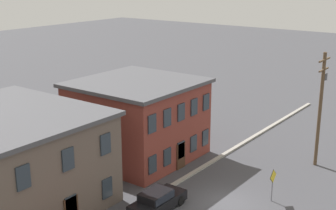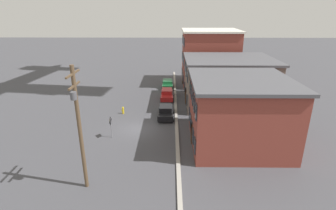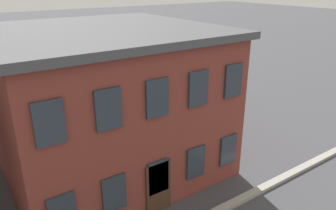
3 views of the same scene
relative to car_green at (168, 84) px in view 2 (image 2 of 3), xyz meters
name	(u,v)px [view 2 (image 2 of 3)]	position (x,y,z in m)	size (l,w,h in m)	color
ground_plane	(137,129)	(16.52, -3.24, -0.75)	(200.00, 200.00, 0.00)	#424247
kerb_strip	(177,129)	(16.52, 1.26, -0.67)	(56.00, 0.36, 0.16)	#9E998E
apartment_corner	(209,57)	(-3.08, 7.38, 4.03)	(9.01, 9.76, 9.53)	brown
apartment_midblock	(228,81)	(7.61, 8.58, 2.55)	(10.12, 12.15, 6.57)	#66564C
apartment_far	(239,112)	(19.41, 7.27, 2.62)	(9.76, 9.55, 6.72)	brown
car_green	(168,84)	(0.00, 0.00, 0.00)	(4.40, 1.92, 1.43)	#1E6638
car_red	(167,94)	(5.59, -0.01, 0.00)	(4.40, 1.92, 1.43)	#B21E1E
car_black	(166,111)	(12.71, -0.07, 0.00)	(4.40, 1.92, 1.43)	black
caution_sign	(111,124)	(18.54, -5.71, 0.85)	(1.03, 0.08, 2.40)	slate
utility_pole	(79,124)	(26.75, -5.88, 4.57)	(2.40, 0.44, 9.48)	brown
fire_hydrant	(123,110)	(11.83, -5.65, -0.27)	(0.24, 0.34, 0.96)	yellow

